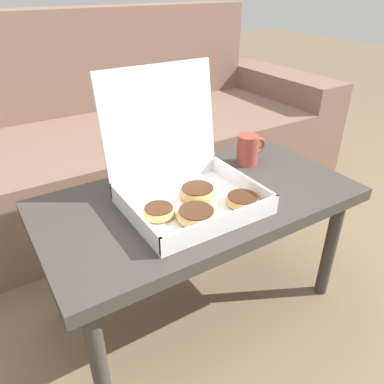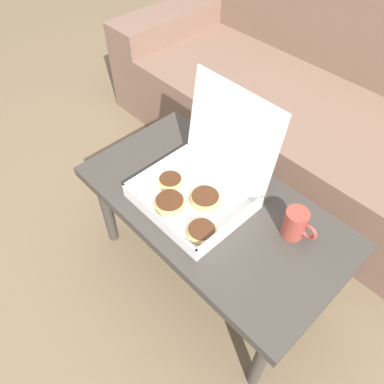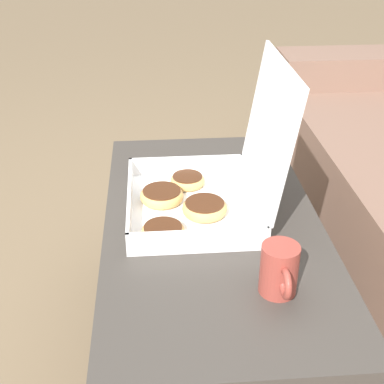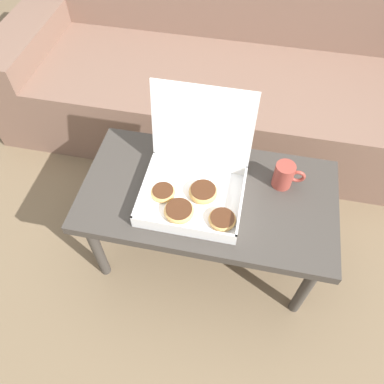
{
  "view_description": "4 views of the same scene",
  "coord_description": "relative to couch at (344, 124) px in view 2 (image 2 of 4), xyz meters",
  "views": [
    {
      "loc": [
        -0.55,
        -0.91,
        1.04
      ],
      "look_at": [
        -0.05,
        -0.13,
        0.51
      ],
      "focal_mm": 35.0,
      "sensor_mm": 36.0,
      "label": 1
    },
    {
      "loc": [
        0.56,
        -0.71,
        1.46
      ],
      "look_at": [
        -0.05,
        -0.13,
        0.51
      ],
      "focal_mm": 35.0,
      "sensor_mm": 36.0,
      "label": 2
    },
    {
      "loc": [
        1.08,
        -0.22,
        1.15
      ],
      "look_at": [
        -0.05,
        -0.13,
        0.51
      ],
      "focal_mm": 50.0,
      "sensor_mm": 36.0,
      "label": 3
    },
    {
      "loc": [
        0.11,
        -0.92,
        1.6
      ],
      "look_at": [
        -0.05,
        -0.13,
        0.51
      ],
      "focal_mm": 35.0,
      "sensor_mm": 36.0,
      "label": 4
    }
  ],
  "objects": [
    {
      "name": "ground_plane",
      "position": [
        0.0,
        -0.86,
        -0.3
      ],
      "size": [
        12.0,
        12.0,
        0.0
      ],
      "primitive_type": "plane",
      "color": "#756047"
    },
    {
      "name": "couch",
      "position": [
        0.0,
        0.0,
        0.0
      ],
      "size": [
        2.55,
        0.89,
        0.91
      ],
      "color": "#7A5B4C",
      "rests_on": "ground_plane"
    },
    {
      "name": "coffee_table",
      "position": [
        0.0,
        -0.94,
        0.11
      ],
      "size": [
        0.97,
        0.52,
        0.46
      ],
      "color": "#3D3833",
      "rests_on": "ground_plane"
    },
    {
      "name": "pastry_box",
      "position": [
        -0.05,
        -0.96,
        0.23
      ],
      "size": [
        0.37,
        0.36,
        0.37
      ],
      "color": "white",
      "rests_on": "coffee_table"
    },
    {
      "name": "coffee_mug",
      "position": [
        0.27,
        -0.84,
        0.21
      ],
      "size": [
        0.12,
        0.07,
        0.11
      ],
      "color": "#993D33",
      "rests_on": "coffee_table"
    }
  ]
}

